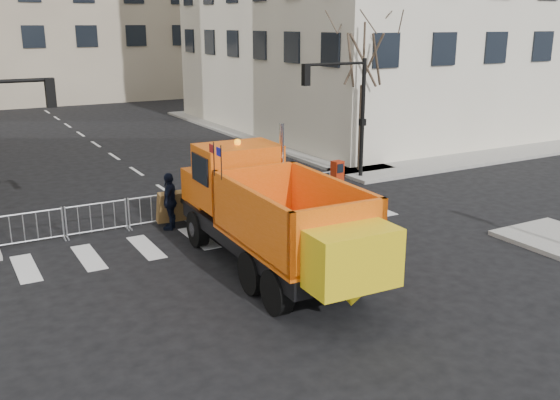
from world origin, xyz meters
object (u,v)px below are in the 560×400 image
cop_a (215,202)px  cop_c (170,201)px  newspaper_box (337,174)px  cop_b (195,202)px  plow_truck (271,212)px

cop_a → cop_c: (-1.53, 0.30, 0.17)m
cop_c → cop_a: bearing=114.5°
newspaper_box → cop_b: bearing=-172.8°
plow_truck → cop_c: 5.27m
cop_b → newspaper_box: bearing=-160.3°
cop_a → newspaper_box: 6.73m
cop_b → plow_truck: bearing=99.9°
cop_b → newspaper_box: cop_b is taller
cop_c → newspaper_box: (8.00, 1.53, -0.30)m
cop_b → cop_c: bearing=-14.1°
cop_a → cop_b: bearing=-19.6°
plow_truck → cop_a: (0.36, 4.78, -0.95)m
plow_truck → cop_c: size_ratio=5.20×
cop_a → newspaper_box: (6.47, 1.83, -0.13)m
plow_truck → cop_c: plow_truck is taller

